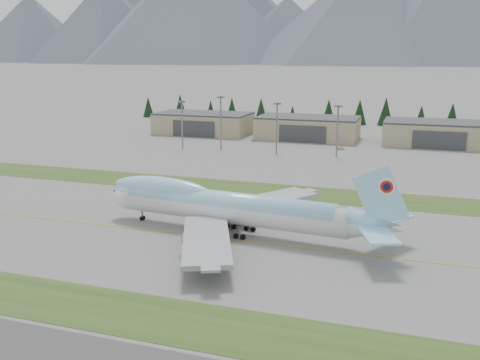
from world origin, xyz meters
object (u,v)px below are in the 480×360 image
(hangar_center, at_px, (308,128))
(hangar_right, at_px, (439,133))
(service_vehicle_b, at_px, (340,149))
(hangar_left, at_px, (204,123))
(service_vehicle_a, at_px, (253,141))
(boeing_747_freighter, at_px, (228,207))

(hangar_center, xyz_separation_m, hangar_right, (60.00, 0.00, 0.00))
(hangar_right, xyz_separation_m, service_vehicle_b, (-40.41, -25.91, -5.39))
(hangar_left, height_order, service_vehicle_a, hangar_left)
(hangar_right, bearing_deg, service_vehicle_b, -147.33)
(boeing_747_freighter, relative_size, hangar_left, 1.51)
(boeing_747_freighter, relative_size, hangar_center, 1.51)
(boeing_747_freighter, height_order, hangar_right, boeing_747_freighter)
(boeing_747_freighter, bearing_deg, hangar_left, 119.86)
(boeing_747_freighter, bearing_deg, service_vehicle_b, 91.34)
(boeing_747_freighter, xyz_separation_m, hangar_center, (-10.81, 145.63, -0.90))
(boeing_747_freighter, distance_m, hangar_left, 159.81)
(hangar_center, bearing_deg, hangar_right, 0.00)
(hangar_left, bearing_deg, service_vehicle_b, -19.16)
(hangar_left, distance_m, hangar_right, 115.00)
(hangar_center, relative_size, service_vehicle_a, 15.44)
(service_vehicle_b, bearing_deg, service_vehicle_a, 86.53)
(boeing_747_freighter, bearing_deg, hangar_right, 76.87)
(hangar_left, relative_size, service_vehicle_b, 12.91)
(boeing_747_freighter, bearing_deg, hangar_center, 99.78)
(hangar_right, bearing_deg, hangar_center, 180.00)
(hangar_center, xyz_separation_m, service_vehicle_a, (-23.30, -15.81, -5.39))
(hangar_left, xyz_separation_m, service_vehicle_a, (31.70, -15.81, -5.39))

